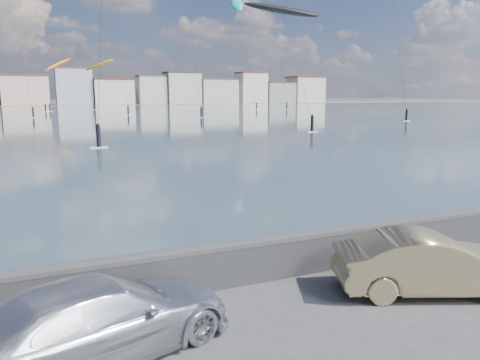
% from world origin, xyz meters
% --- Properties ---
extents(ground, '(700.00, 700.00, 0.00)m').
position_xyz_m(ground, '(0.00, 0.00, 0.00)').
color(ground, '#333335').
rests_on(ground, ground).
extents(bay_water, '(500.00, 177.00, 0.00)m').
position_xyz_m(bay_water, '(0.00, 91.50, 0.01)').
color(bay_water, '#344651').
rests_on(bay_water, ground).
extents(far_shore_strip, '(500.00, 60.00, 0.00)m').
position_xyz_m(far_shore_strip, '(0.00, 200.00, 0.01)').
color(far_shore_strip, '#4C473D').
rests_on(far_shore_strip, ground).
extents(seawall, '(400.00, 0.36, 1.08)m').
position_xyz_m(seawall, '(0.00, 2.70, 0.58)').
color(seawall, '#28282B').
rests_on(seawall, ground).
extents(far_buildings, '(240.79, 13.26, 14.60)m').
position_xyz_m(far_buildings, '(1.31, 186.00, 6.03)').
color(far_buildings, beige).
rests_on(far_buildings, ground).
extents(car_silver, '(5.04, 3.26, 1.36)m').
position_xyz_m(car_silver, '(-2.93, 0.84, 0.68)').
color(car_silver, silver).
rests_on(car_silver, ground).
extents(car_champagne, '(4.35, 2.90, 1.36)m').
position_xyz_m(car_champagne, '(4.09, 0.58, 0.68)').
color(car_champagne, tan).
rests_on(car_champagne, ground).
extents(kitesurfer_0, '(9.59, 10.19, 15.81)m').
position_xyz_m(kitesurfer_0, '(24.91, 45.99, 14.25)').
color(kitesurfer_0, black).
rests_on(kitesurfer_0, ground).
extents(kitesurfer_6, '(9.41, 20.32, 15.06)m').
position_xyz_m(kitesurfer_6, '(15.03, 139.77, 12.56)').
color(kitesurfer_6, '#BF8C19').
rests_on(kitesurfer_6, ground).
extents(kitesurfer_13, '(6.37, 12.01, 31.47)m').
position_xyz_m(kitesurfer_13, '(48.88, 115.59, 27.90)').
color(kitesurfer_13, '#19BFBF').
rests_on(kitesurfer_13, ground).
extents(kitesurfer_15, '(9.32, 20.34, 14.92)m').
position_xyz_m(kitesurfer_15, '(3.10, 134.00, 11.98)').
color(kitesurfer_15, orange).
rests_on(kitesurfer_15, ground).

